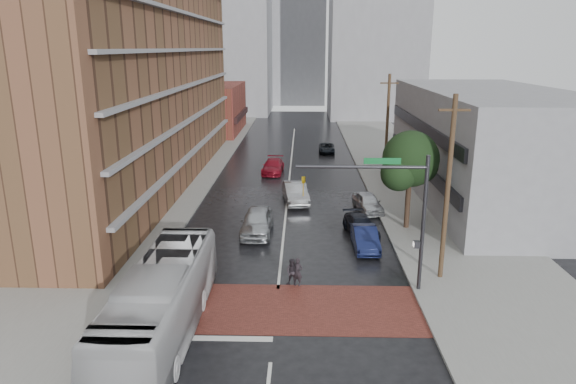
{
  "coord_description": "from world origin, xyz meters",
  "views": [
    {
      "loc": [
        1.2,
        -21.92,
        12.2
      ],
      "look_at": [
        0.35,
        8.88,
        3.5
      ],
      "focal_mm": 32.0,
      "sensor_mm": 36.0,
      "label": 1
    }
  ],
  "objects_px": {
    "car_parked_near": "(365,238)",
    "car_parked_far": "(368,202)",
    "transit_bus": "(162,302)",
    "car_travel_c": "(273,166)",
    "pedestrian_b": "(293,272)",
    "pedestrian_a": "(298,272)",
    "suv_travel": "(327,148)",
    "car_travel_a": "(257,222)",
    "car_travel_b": "(295,193)",
    "car_parked_mid": "(361,226)"
  },
  "relations": [
    {
      "from": "transit_bus",
      "to": "pedestrian_b",
      "type": "relative_size",
      "value": 7.93
    },
    {
      "from": "car_parked_mid",
      "to": "pedestrian_b",
      "type": "bearing_deg",
      "value": -129.77
    },
    {
      "from": "pedestrian_b",
      "to": "car_travel_c",
      "type": "distance_m",
      "value": 25.41
    },
    {
      "from": "car_travel_c",
      "to": "car_parked_mid",
      "type": "xyz_separation_m",
      "value": [
        6.9,
        -17.5,
        -0.08
      ]
    },
    {
      "from": "car_parked_far",
      "to": "car_travel_c",
      "type": "bearing_deg",
      "value": 113.17
    },
    {
      "from": "car_travel_b",
      "to": "car_parked_near",
      "type": "distance_m",
      "value": 10.81
    },
    {
      "from": "car_parked_far",
      "to": "suv_travel",
      "type": "bearing_deg",
      "value": 85.44
    },
    {
      "from": "pedestrian_b",
      "to": "car_parked_near",
      "type": "bearing_deg",
      "value": 69.05
    },
    {
      "from": "pedestrian_a",
      "to": "suv_travel",
      "type": "xyz_separation_m",
      "value": [
        3.15,
        35.86,
        -0.21
      ]
    },
    {
      "from": "pedestrian_b",
      "to": "car_parked_near",
      "type": "height_order",
      "value": "pedestrian_b"
    },
    {
      "from": "pedestrian_a",
      "to": "car_parked_far",
      "type": "relative_size",
      "value": 0.37
    },
    {
      "from": "car_parked_near",
      "to": "car_parked_far",
      "type": "bearing_deg",
      "value": 80.81
    },
    {
      "from": "transit_bus",
      "to": "pedestrian_b",
      "type": "bearing_deg",
      "value": 42.77
    },
    {
      "from": "transit_bus",
      "to": "car_parked_mid",
      "type": "distance_m",
      "value": 16.35
    },
    {
      "from": "pedestrian_a",
      "to": "suv_travel",
      "type": "bearing_deg",
      "value": 107.92
    },
    {
      "from": "pedestrian_a",
      "to": "pedestrian_b",
      "type": "distance_m",
      "value": 0.27
    },
    {
      "from": "car_travel_c",
      "to": "car_parked_near",
      "type": "distance_m",
      "value": 21.13
    },
    {
      "from": "transit_bus",
      "to": "pedestrian_b",
      "type": "xyz_separation_m",
      "value": [
        5.55,
        5.1,
        -0.9
      ]
    },
    {
      "from": "pedestrian_b",
      "to": "car_parked_far",
      "type": "relative_size",
      "value": 0.36
    },
    {
      "from": "suv_travel",
      "to": "car_parked_far",
      "type": "height_order",
      "value": "car_parked_far"
    },
    {
      "from": "transit_bus",
      "to": "car_parked_far",
      "type": "distance_m",
      "value": 21.26
    },
    {
      "from": "pedestrian_b",
      "to": "car_travel_b",
      "type": "relative_size",
      "value": 0.3
    },
    {
      "from": "car_travel_c",
      "to": "car_parked_mid",
      "type": "distance_m",
      "value": 18.81
    },
    {
      "from": "car_travel_c",
      "to": "car_parked_mid",
      "type": "relative_size",
      "value": 1.13
    },
    {
      "from": "car_travel_a",
      "to": "car_travel_b",
      "type": "relative_size",
      "value": 1.0
    },
    {
      "from": "pedestrian_a",
      "to": "car_parked_near",
      "type": "distance_m",
      "value": 6.77
    },
    {
      "from": "car_travel_a",
      "to": "car_parked_far",
      "type": "distance_m",
      "value": 9.63
    },
    {
      "from": "car_parked_near",
      "to": "car_parked_far",
      "type": "height_order",
      "value": "car_parked_far"
    },
    {
      "from": "car_travel_a",
      "to": "car_parked_near",
      "type": "bearing_deg",
      "value": -18.55
    },
    {
      "from": "transit_bus",
      "to": "car_parked_mid",
      "type": "height_order",
      "value": "transit_bus"
    },
    {
      "from": "car_travel_a",
      "to": "car_parked_near",
      "type": "distance_m",
      "value": 7.43
    },
    {
      "from": "pedestrian_a",
      "to": "car_parked_mid",
      "type": "distance_m",
      "value": 8.85
    },
    {
      "from": "transit_bus",
      "to": "car_parked_far",
      "type": "relative_size",
      "value": 2.84
    },
    {
      "from": "car_parked_mid",
      "to": "car_parked_far",
      "type": "xyz_separation_m",
      "value": [
        1.1,
        5.21,
        0.09
      ]
    },
    {
      "from": "pedestrian_b",
      "to": "car_travel_b",
      "type": "distance_m",
      "value": 15.14
    },
    {
      "from": "car_travel_c",
      "to": "car_parked_far",
      "type": "height_order",
      "value": "car_parked_far"
    },
    {
      "from": "car_travel_b",
      "to": "car_parked_far",
      "type": "bearing_deg",
      "value": -29.14
    },
    {
      "from": "transit_bus",
      "to": "car_travel_b",
      "type": "relative_size",
      "value": 2.36
    },
    {
      "from": "pedestrian_a",
      "to": "pedestrian_b",
      "type": "bearing_deg",
      "value": -157.06
    },
    {
      "from": "car_travel_a",
      "to": "car_travel_c",
      "type": "height_order",
      "value": "car_travel_a"
    },
    {
      "from": "car_travel_a",
      "to": "car_parked_far",
      "type": "xyz_separation_m",
      "value": [
        8.1,
        5.2,
        -0.15
      ]
    },
    {
      "from": "car_parked_near",
      "to": "car_parked_far",
      "type": "distance_m",
      "value": 7.76
    },
    {
      "from": "transit_bus",
      "to": "car_parked_near",
      "type": "distance_m",
      "value": 14.48
    },
    {
      "from": "car_travel_b",
      "to": "car_parked_near",
      "type": "height_order",
      "value": "car_travel_b"
    },
    {
      "from": "car_travel_c",
      "to": "pedestrian_b",
      "type": "bearing_deg",
      "value": -81.13
    },
    {
      "from": "car_travel_a",
      "to": "car_parked_mid",
      "type": "distance_m",
      "value": 7.01
    },
    {
      "from": "car_travel_c",
      "to": "suv_travel",
      "type": "xyz_separation_m",
      "value": [
        5.87,
        10.57,
        -0.14
      ]
    },
    {
      "from": "transit_bus",
      "to": "pedestrian_a",
      "type": "distance_m",
      "value": 7.79
    },
    {
      "from": "car_parked_near",
      "to": "car_travel_b",
      "type": "bearing_deg",
      "value": 113.6
    },
    {
      "from": "car_travel_c",
      "to": "car_parked_near",
      "type": "relative_size",
      "value": 1.16
    }
  ]
}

